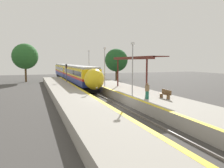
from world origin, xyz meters
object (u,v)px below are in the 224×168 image
train (71,73)px  lamppost_far (89,64)px  lamppost_mid (105,64)px  railway_signal (66,73)px  lamppost_near (133,66)px  platform_bench (165,94)px  person_waiting (147,91)px

train → lamppost_far: (2.20, -7.09, 2.04)m
lamppost_mid → lamppost_far: size_ratio=1.00×
railway_signal → lamppost_near: (4.26, -19.09, 1.70)m
railway_signal → lamppost_far: bearing=1.7°
train → lamppost_far: size_ratio=7.11×
platform_bench → railway_signal: size_ratio=0.39×
lamppost_far → railway_signal: bearing=-178.3°
person_waiting → lamppost_far: lamppost_far is taller
railway_signal → lamppost_near: lamppost_near is taller
lamppost_mid → lamppost_far: same height
lamppost_near → lamppost_far: same height
person_waiting → railway_signal: bearing=102.9°
platform_bench → person_waiting: person_waiting is taller
person_waiting → lamppost_near: bearing=105.5°
person_waiting → lamppost_mid: (-0.60, 11.78, 2.42)m
train → railway_signal: railway_signal is taller
platform_bench → lamppost_near: bearing=136.3°
person_waiting → lamppost_mid: size_ratio=0.28×
lamppost_near → lamppost_far: (0.00, 19.22, 0.00)m
lamppost_mid → person_waiting: bearing=-87.1°
platform_bench → person_waiting: 2.00m
person_waiting → lamppost_far: 21.53m
lamppost_mid → lamppost_far: 9.61m
lamppost_mid → railway_signal: bearing=114.2°
person_waiting → lamppost_far: size_ratio=0.28×
railway_signal → lamppost_far: (4.26, 0.13, 1.70)m
train → platform_bench: 29.14m
train → platform_bench: (4.75, -28.74, -0.75)m
train → railway_signal: 7.51m
person_waiting → lamppost_far: (-0.60, 21.38, 2.42)m
person_waiting → lamppost_far: bearing=91.6°
lamppost_mid → lamppost_near: bearing=-90.0°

